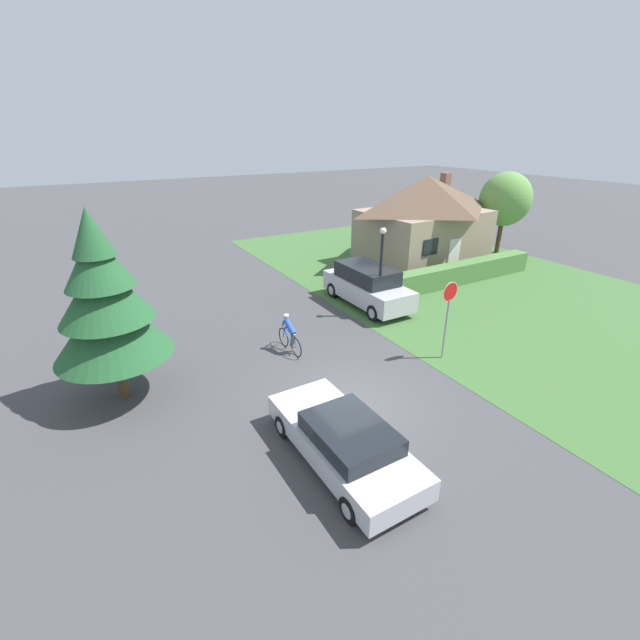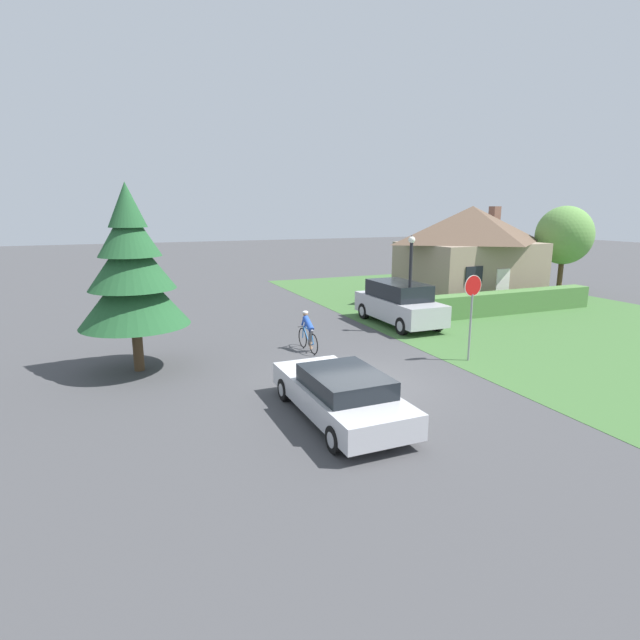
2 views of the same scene
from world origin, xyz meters
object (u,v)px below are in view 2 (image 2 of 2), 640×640
parked_suv_right (399,303)px  street_lamp (410,275)px  stop_sign (472,301)px  cyclist (308,332)px  conifer_tall_near (132,272)px  sedan_left_lane (341,394)px  cottage_house (470,251)px  deciduous_tree_right (564,235)px

parked_suv_right → street_lamp: (-0.33, -1.36, 1.46)m
stop_sign → street_lamp: (0.34, 4.33, 0.34)m
cyclist → stop_sign: 5.84m
cyclist → conifer_tall_near: (-5.87, -0.08, 2.49)m
sedan_left_lane → cyclist: 6.19m
street_lamp → stop_sign: bearing=-94.5°
cottage_house → deciduous_tree_right: 6.17m
conifer_tall_near → deciduous_tree_right: size_ratio=1.11×
parked_suv_right → conifer_tall_near: size_ratio=0.85×
cyclist → parked_suv_right: bearing=-67.7°
sedan_left_lane → conifer_tall_near: 7.81m
cottage_house → street_lamp: size_ratio=1.96×
sedan_left_lane → street_lamp: 9.71m
sedan_left_lane → conifer_tall_near: conifer_tall_near is taller
parked_suv_right → street_lamp: bearing=166.4°
deciduous_tree_right → cottage_house: bearing=170.5°
cyclist → street_lamp: (4.96, 1.03, 1.72)m
cyclist → parked_suv_right: (5.29, 2.39, 0.26)m
cyclist → cottage_house: bearing=-64.0°
stop_sign → sedan_left_lane: bearing=20.8°
cottage_house → stop_sign: cottage_house is taller
sedan_left_lane → stop_sign: size_ratio=1.63×
parked_suv_right → conifer_tall_near: (-11.15, -2.47, 2.23)m
stop_sign → parked_suv_right: bearing=-99.9°
street_lamp → conifer_tall_near: size_ratio=0.69×
deciduous_tree_right → stop_sign: bearing=-147.3°
sedan_left_lane → parked_suv_right: bearing=-39.4°
parked_suv_right → deciduous_tree_right: bearing=-76.2°
sedan_left_lane → deciduous_tree_right: deciduous_tree_right is taller
sedan_left_lane → parked_suv_right: 10.79m
parked_suv_right → stop_sign: size_ratio=1.69×
conifer_tall_near → parked_suv_right: bearing=12.5°
stop_sign → cottage_house: bearing=-131.7°
cottage_house → street_lamp: cottage_house is taller
sedan_left_lane → deciduous_tree_right: 23.41m
cyclist → street_lamp: street_lamp is taller
cottage_house → parked_suv_right: (-7.28, -4.30, -1.77)m
deciduous_tree_right → cyclist: bearing=-163.0°
cottage_house → stop_sign: 12.78m
cyclist → conifer_tall_near: bearing=88.7°
street_lamp → deciduous_tree_right: bearing=18.8°
street_lamp → conifer_tall_near: bearing=-174.1°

